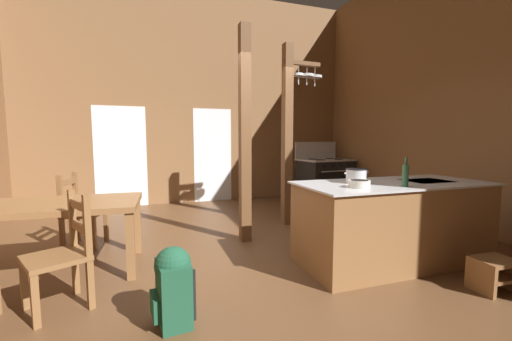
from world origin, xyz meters
TOP-DOWN VIEW (x-y plane):
  - ground_plane at (0.00, 0.00)m, footprint 7.70×7.99m
  - wall_back at (0.00, 3.67)m, footprint 7.70×0.14m
  - wall_right at (3.52, 0.00)m, footprint 0.14×7.99m
  - glazed_door_back_left at (-1.55, 3.59)m, footprint 1.00×0.01m
  - glazed_panel_back_right at (0.34, 3.59)m, footprint 0.84×0.01m
  - kitchen_island at (1.53, -0.60)m, footprint 2.17×0.98m
  - stove_range at (2.77, 2.84)m, footprint 1.22×0.93m
  - support_post_with_pot_rack at (1.12, 1.26)m, footprint 0.70×0.25m
  - support_post_center at (0.19, 0.66)m, footprint 0.14×0.14m
  - step_stool at (1.92, -1.47)m, footprint 0.38×0.30m
  - dining_table at (-2.01, 0.32)m, footprint 1.75×1.00m
  - ladderback_chair_near_window at (-1.74, -0.49)m, footprint 0.59×0.59m
  - ladderback_chair_by_post at (-1.90, 1.17)m, footprint 0.54×0.54m
  - backpack at (-0.91, -1.04)m, footprint 0.33×0.34m
  - stockpot_on_counter at (1.10, -0.51)m, footprint 0.30×0.23m
  - mixing_bowl_on_counter at (0.92, -0.79)m, footprint 0.21×0.21m
  - bottle_tall_on_counter at (1.41, -0.88)m, footprint 0.06×0.06m

SIDE VIEW (x-z plane):
  - ground_plane at x=0.00m, z-range -0.10..0.00m
  - step_stool at x=1.92m, z-range 0.03..0.33m
  - backpack at x=-0.91m, z-range 0.02..0.61m
  - ladderback_chair_near_window at x=-1.74m, z-range -0.02..0.93m
  - ladderback_chair_by_post at x=-1.90m, z-range -0.02..0.93m
  - kitchen_island at x=1.53m, z-range 0.00..0.91m
  - stove_range at x=2.77m, z-range -0.18..1.14m
  - dining_table at x=-2.01m, z-range 0.28..1.02m
  - mixing_bowl_on_counter at x=0.92m, z-range 0.91..0.99m
  - stockpot_on_counter at x=1.10m, z-range 0.91..1.07m
  - glazed_door_back_left at x=-1.55m, z-range 0.00..2.05m
  - glazed_panel_back_right at x=0.34m, z-range 0.00..2.05m
  - bottle_tall_on_counter at x=1.41m, z-range 0.88..1.18m
  - support_post_center at x=0.19m, z-range 0.00..2.87m
  - support_post_with_pot_rack at x=1.12m, z-range 0.14..3.01m
  - wall_back at x=0.00m, z-range 0.00..4.52m
  - wall_right at x=3.52m, z-range 0.00..4.52m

